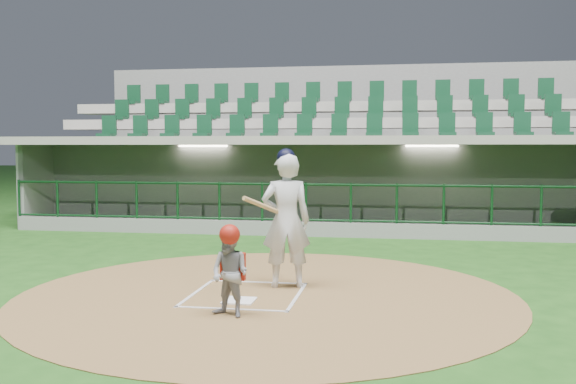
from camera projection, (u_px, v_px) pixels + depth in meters
The scene contains 8 objects.
ground at pixel (250, 291), 9.54m from camera, with size 120.00×120.00×0.00m, color #194513.
dirt_circle at pixel (268, 294), 9.29m from camera, with size 7.20×7.20×0.01m, color brown.
home_plate at pixel (239, 301), 8.85m from camera, with size 0.43×0.43×0.02m, color white.
batter_box_chalk at pixel (246, 294), 9.24m from camera, with size 1.55×1.80×0.01m.
dugout_structure at pixel (322, 191), 17.14m from camera, with size 16.40×3.70×3.00m.
seating_deck at pixel (328, 170), 20.17m from camera, with size 17.00×6.72×5.15m.
batter at pixel (286, 219), 9.69m from camera, with size 0.95×0.96×2.11m.
catcher at pixel (230, 271), 8.03m from camera, with size 0.64×0.58×1.17m.
Camera 1 is at (2.12, -9.19, 2.14)m, focal length 40.00 mm.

